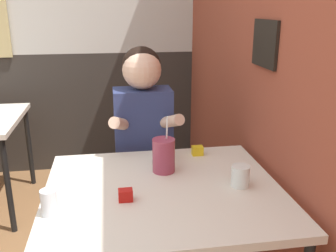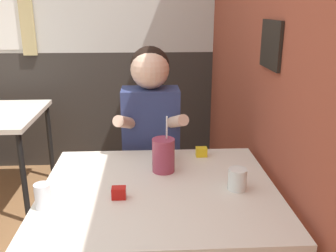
% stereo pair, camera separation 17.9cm
% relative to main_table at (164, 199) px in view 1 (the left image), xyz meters
% --- Properties ---
extents(brick_wall_right, '(0.08, 4.32, 2.70)m').
position_rel_main_table_xyz_m(brick_wall_right, '(0.59, 0.79, 0.68)').
color(brick_wall_right, brown).
rests_on(brick_wall_right, ground_plane).
extents(back_wall, '(5.89, 0.09, 2.70)m').
position_rel_main_table_xyz_m(back_wall, '(-0.90, 1.98, 0.69)').
color(back_wall, silver).
rests_on(back_wall, ground_plane).
extents(main_table, '(1.06, 0.92, 0.73)m').
position_rel_main_table_xyz_m(main_table, '(0.00, 0.00, 0.00)').
color(main_table, beige).
rests_on(main_table, ground_plane).
extents(person_seated, '(0.42, 0.42, 1.29)m').
position_rel_main_table_xyz_m(person_seated, '(-0.03, 0.63, 0.03)').
color(person_seated, navy).
rests_on(person_seated, ground_plane).
extents(cocktail_pitcher, '(0.11, 0.11, 0.29)m').
position_rel_main_table_xyz_m(cocktail_pitcher, '(0.03, 0.18, 0.14)').
color(cocktail_pitcher, '#99384C').
rests_on(cocktail_pitcher, main_table).
extents(glass_near_pitcher, '(0.07, 0.07, 0.11)m').
position_rel_main_table_xyz_m(glass_near_pitcher, '(-0.47, -0.15, 0.11)').
color(glass_near_pitcher, silver).
rests_on(glass_near_pitcher, main_table).
extents(glass_center, '(0.08, 0.08, 0.10)m').
position_rel_main_table_xyz_m(glass_center, '(0.35, -0.04, 0.11)').
color(glass_center, silver).
rests_on(glass_center, main_table).
extents(glass_far_side, '(0.07, 0.07, 0.10)m').
position_rel_main_table_xyz_m(glass_far_side, '(0.05, 0.31, 0.11)').
color(glass_far_side, silver).
rests_on(glass_far_side, main_table).
extents(condiment_ketchup, '(0.06, 0.04, 0.05)m').
position_rel_main_table_xyz_m(condiment_ketchup, '(-0.17, -0.09, 0.08)').
color(condiment_ketchup, '#B7140F').
rests_on(condiment_ketchup, main_table).
extents(condiment_mustard, '(0.06, 0.04, 0.05)m').
position_rel_main_table_xyz_m(condiment_mustard, '(0.24, 0.36, 0.08)').
color(condiment_mustard, yellow).
rests_on(condiment_mustard, main_table).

